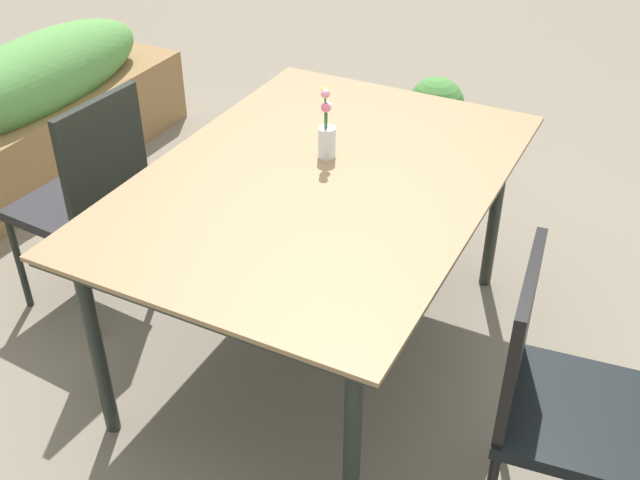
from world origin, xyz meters
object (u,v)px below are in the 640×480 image
at_px(dining_table, 320,191).
at_px(potted_plant, 435,118).
at_px(chair_near_left, 558,393).
at_px(chair_far_side, 89,194).
at_px(flower_vase, 326,132).

relative_size(dining_table, potted_plant, 3.43).
bearing_deg(dining_table, potted_plant, 5.21).
relative_size(dining_table, chair_near_left, 1.79).
relative_size(chair_near_left, potted_plant, 1.92).
height_order(chair_near_left, potted_plant, chair_near_left).
xyz_separation_m(dining_table, potted_plant, (1.64, 0.15, -0.46)).
xyz_separation_m(chair_far_side, potted_plant, (1.78, -0.76, -0.28)).
relative_size(dining_table, chair_far_side, 1.71).
xyz_separation_m(dining_table, chair_near_left, (-0.36, -0.91, -0.20)).
height_order(chair_near_left, chair_far_side, chair_far_side).
height_order(dining_table, potted_plant, dining_table).
height_order(flower_vase, potted_plant, flower_vase).
relative_size(chair_far_side, potted_plant, 2.01).
relative_size(dining_table, flower_vase, 6.14).
bearing_deg(chair_far_side, flower_vase, -68.51).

